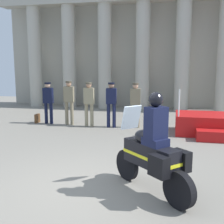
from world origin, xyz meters
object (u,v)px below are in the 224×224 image
at_px(reviewing_stand, 218,125).
at_px(officer_in_row_0, 48,100).
at_px(motorcycle_with_rider, 153,152).
at_px(officer_in_row_3, 111,101).
at_px(officer_in_row_1, 69,99).
at_px(officer_in_row_2, 89,101).
at_px(officer_in_row_4, 135,101).
at_px(briefcase_on_ground, 37,118).

height_order(reviewing_stand, officer_in_row_0, officer_in_row_0).
bearing_deg(motorcycle_with_rider, officer_in_row_3, -25.60).
bearing_deg(reviewing_stand, officer_in_row_1, 175.51).
xyz_separation_m(reviewing_stand, officer_in_row_1, (-5.52, 0.43, 0.70)).
distance_m(officer_in_row_2, officer_in_row_4, 1.77).
distance_m(officer_in_row_3, briefcase_on_ground, 3.27).
xyz_separation_m(officer_in_row_1, motorcycle_with_rider, (3.68, -5.44, -0.23)).
bearing_deg(officer_in_row_1, motorcycle_with_rider, 118.83).
bearing_deg(reviewing_stand, briefcase_on_ground, 175.70).
bearing_deg(officer_in_row_4, officer_in_row_2, -0.13).
distance_m(officer_in_row_0, officer_in_row_1, 0.90).
relative_size(officer_in_row_1, officer_in_row_2, 1.02).
height_order(officer_in_row_2, officer_in_row_3, officer_in_row_3).
xyz_separation_m(reviewing_stand, briefcase_on_ground, (-6.95, 0.52, -0.15)).
xyz_separation_m(officer_in_row_0, officer_in_row_1, (0.90, -0.04, 0.05)).
xyz_separation_m(officer_in_row_2, officer_in_row_4, (1.76, 0.16, -0.01)).
xyz_separation_m(officer_in_row_0, briefcase_on_ground, (-0.53, 0.05, -0.80)).
bearing_deg(briefcase_on_ground, officer_in_row_1, -3.57).
xyz_separation_m(reviewing_stand, officer_in_row_3, (-3.79, 0.32, 0.68)).
bearing_deg(briefcase_on_ground, motorcycle_with_rider, -47.27).
height_order(officer_in_row_4, motorcycle_with_rider, motorcycle_with_rider).
relative_size(officer_in_row_1, motorcycle_with_rider, 0.91).
xyz_separation_m(officer_in_row_4, briefcase_on_ground, (-4.04, 0.05, -0.82)).
bearing_deg(officer_in_row_3, motorcycle_with_rider, 104.92).
bearing_deg(officer_in_row_3, officer_in_row_4, -175.05).
distance_m(reviewing_stand, briefcase_on_ground, 6.97).
relative_size(officer_in_row_2, officer_in_row_3, 1.00).
bearing_deg(officer_in_row_2, officer_in_row_3, 174.64).
bearing_deg(officer_in_row_2, briefcase_on_ground, -10.32).
relative_size(officer_in_row_2, motorcycle_with_rider, 0.89).
bearing_deg(officer_in_row_3, officer_in_row_0, -8.68).
bearing_deg(officer_in_row_1, reviewing_stand, 170.28).
relative_size(reviewing_stand, briefcase_on_ground, 7.85).
relative_size(officer_in_row_1, officer_in_row_4, 1.02).
bearing_deg(officer_in_row_1, officer_in_row_4, 175.71).
xyz_separation_m(officer_in_row_1, officer_in_row_4, (2.61, 0.04, -0.03)).
height_order(officer_in_row_2, motorcycle_with_rider, motorcycle_with_rider).
bearing_deg(officer_in_row_2, officer_in_row_4, 179.87).
bearing_deg(briefcase_on_ground, officer_in_row_3, -3.73).
distance_m(officer_in_row_0, officer_in_row_2, 1.75).
relative_size(reviewing_stand, officer_in_row_4, 1.67).
bearing_deg(officer_in_row_0, briefcase_on_ground, -10.28).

